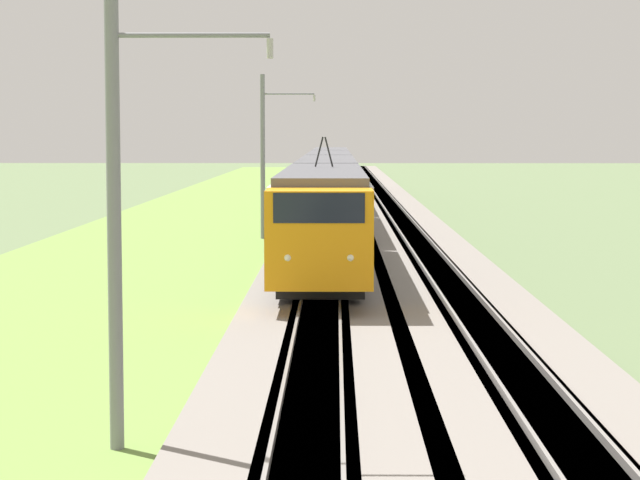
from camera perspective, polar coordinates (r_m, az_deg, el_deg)
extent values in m
cube|color=gray|center=(61.61, 0.33, 0.37)|extent=(240.00, 4.40, 0.30)
cube|color=gray|center=(61.71, 4.03, 0.36)|extent=(240.00, 4.40, 0.30)
cube|color=#4C4238|center=(61.61, 0.33, 0.37)|extent=(240.00, 1.57, 0.30)
cube|color=gray|center=(61.60, -0.17, 0.58)|extent=(240.00, 0.07, 0.15)
cube|color=gray|center=(61.59, 0.83, 0.58)|extent=(240.00, 0.07, 0.15)
cube|color=#4C4238|center=(61.71, 4.03, 0.36)|extent=(240.00, 1.57, 0.30)
cube|color=gray|center=(61.67, 3.53, 0.57)|extent=(240.00, 0.07, 0.15)
cube|color=gray|center=(61.73, 4.52, 0.57)|extent=(240.00, 0.07, 0.15)
cube|color=olive|center=(61.97, -5.43, 0.29)|extent=(240.00, 13.83, 0.12)
cube|color=orange|center=(32.63, -0.02, 0.09)|extent=(2.19, 2.79, 2.55)
cube|color=black|center=(32.24, -0.03, 1.55)|extent=(1.57, 2.32, 0.77)
sphere|color=#F2EAC6|center=(31.65, -1.49, -0.81)|extent=(0.20, 0.20, 0.20)
sphere|color=#F2EAC6|center=(31.63, 1.40, -0.82)|extent=(0.20, 0.20, 0.20)
cube|color=#2D2D33|center=(42.27, 0.15, -0.06)|extent=(17.01, 2.90, 0.71)
cube|color=silver|center=(42.18, 0.15, 1.66)|extent=(17.01, 2.90, 1.84)
cube|color=black|center=(42.17, 0.15, 1.86)|extent=(15.65, 2.92, 0.77)
cube|color=#515156|center=(42.13, 0.15, 3.08)|extent=(17.01, 2.67, 0.25)
cube|color=black|center=(42.33, 0.15, -0.92)|extent=(16.16, 2.47, 0.55)
cylinder|color=black|center=(35.65, -0.82, -1.76)|extent=(0.86, 0.12, 0.86)
cylinder|color=black|center=(35.64, 0.90, -1.76)|extent=(0.86, 0.12, 0.86)
cube|color=#2D2D33|center=(60.92, 0.33, 1.46)|extent=(19.20, 2.90, 0.71)
cube|color=silver|center=(60.86, 0.33, 2.66)|extent=(19.20, 2.90, 1.84)
cube|color=black|center=(60.85, 0.33, 2.79)|extent=(17.66, 2.92, 0.77)
cube|color=#515156|center=(60.83, 0.33, 3.64)|extent=(19.20, 2.67, 0.25)
cube|color=black|center=(60.96, 0.33, 0.86)|extent=(18.24, 2.47, 0.55)
cube|color=#2D2D33|center=(80.69, 0.43, 2.30)|extent=(19.20, 2.90, 0.71)
cube|color=silver|center=(80.64, 0.43, 3.20)|extent=(19.20, 2.90, 1.84)
cube|color=black|center=(80.64, 0.43, 3.31)|extent=(17.66, 2.92, 0.77)
cube|color=#515156|center=(80.62, 0.43, 3.95)|extent=(19.20, 2.67, 0.25)
cube|color=black|center=(80.72, 0.43, 1.85)|extent=(18.24, 2.47, 0.55)
cube|color=#2D2D33|center=(100.47, 0.49, 2.81)|extent=(19.20, 2.90, 0.71)
cube|color=silver|center=(100.43, 0.49, 3.54)|extent=(19.20, 2.90, 1.84)
cube|color=black|center=(100.43, 0.49, 3.62)|extent=(17.66, 2.92, 0.77)
cube|color=#515156|center=(100.41, 0.49, 4.13)|extent=(19.20, 2.67, 0.25)
cube|color=black|center=(100.49, 0.49, 2.45)|extent=(18.24, 2.47, 0.55)
cylinder|color=black|center=(44.67, -0.04, 4.05)|extent=(0.06, 0.33, 1.08)
cylinder|color=black|center=(44.66, 0.41, 4.05)|extent=(0.06, 0.33, 1.08)
cube|color=black|center=(35.76, 0.04, -3.16)|extent=(0.10, 0.10, 0.00)
cylinder|color=slate|center=(19.34, -9.40, 0.93)|extent=(0.22, 0.22, 7.39)
cylinder|color=slate|center=(19.17, -5.93, 9.30)|extent=(0.08, 2.40, 0.08)
cylinder|color=#B2ADA8|center=(19.06, -2.30, 8.75)|extent=(0.10, 0.10, 0.30)
cylinder|color=slate|center=(58.00, -2.64, 3.76)|extent=(0.22, 0.22, 7.74)
cylinder|color=slate|center=(57.96, -1.46, 6.70)|extent=(0.08, 2.40, 0.08)
cylinder|color=#B2ADA8|center=(57.92, -0.26, 6.50)|extent=(0.10, 0.10, 0.30)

